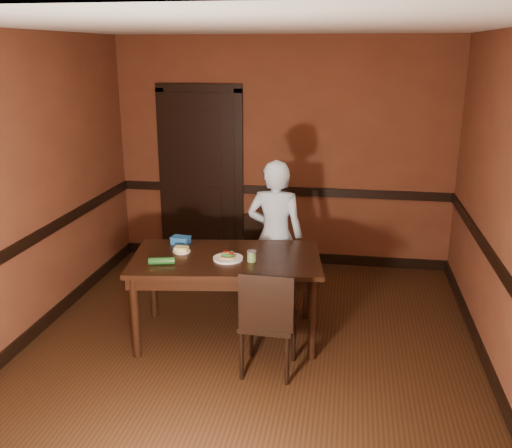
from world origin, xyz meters
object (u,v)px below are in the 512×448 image
(dining_table, at_px, (227,297))
(sandwich_plate, at_px, (228,257))
(chair_near, at_px, (269,319))
(person, at_px, (275,236))
(chair_far, at_px, (254,257))
(cheese_saucer, at_px, (181,250))
(food_tub, at_px, (181,240))
(sauce_jar, at_px, (252,256))

(dining_table, relative_size, sandwich_plate, 6.29)
(chair_near, distance_m, sandwich_plate, 0.71)
(person, bearing_deg, dining_table, 63.52)
(chair_far, relative_size, cheese_saucer, 5.45)
(chair_near, bearing_deg, food_tub, -37.15)
(person, xyz_separation_m, cheese_saucer, (-0.77, -0.62, 0.03))
(food_tub, bearing_deg, sauce_jar, -17.16)
(dining_table, relative_size, food_tub, 8.93)
(chair_far, relative_size, person, 0.57)
(dining_table, relative_size, chair_near, 1.81)
(food_tub, bearing_deg, cheese_saucer, -64.22)
(chair_near, relative_size, cheese_saucer, 5.68)
(person, relative_size, cheese_saucer, 9.53)
(food_tub, bearing_deg, sandwich_plate, -24.24)
(chair_near, height_order, sauce_jar, chair_near)
(chair_near, bearing_deg, dining_table, -46.24)
(sauce_jar, xyz_separation_m, cheese_saucer, (-0.67, 0.13, -0.03))
(dining_table, distance_m, sandwich_plate, 0.41)
(dining_table, relative_size, chair_far, 1.89)
(dining_table, relative_size, cheese_saucer, 10.30)
(cheese_saucer, bearing_deg, chair_far, 59.56)
(chair_far, height_order, chair_near, chair_near)
(person, bearing_deg, cheese_saucer, 39.73)
(chair_near, distance_m, food_tub, 1.28)
(cheese_saucer, xyz_separation_m, food_tub, (-0.07, 0.22, 0.02))
(person, bearing_deg, food_tub, 26.56)
(sandwich_plate, distance_m, cheese_saucer, 0.47)
(chair_far, height_order, sandwich_plate, chair_far)
(chair_near, bearing_deg, sauce_jar, -61.79)
(dining_table, xyz_separation_m, chair_near, (0.46, -0.52, 0.07))
(person, xyz_separation_m, food_tub, (-0.84, -0.40, 0.05))
(sauce_jar, bearing_deg, food_tub, 155.16)
(dining_table, distance_m, sauce_jar, 0.51)
(chair_far, bearing_deg, dining_table, -115.78)
(chair_far, distance_m, food_tub, 0.96)
(person, xyz_separation_m, sauce_jar, (-0.11, -0.74, 0.06))
(dining_table, xyz_separation_m, food_tub, (-0.50, 0.27, 0.42))
(dining_table, bearing_deg, person, 54.02)
(dining_table, height_order, chair_near, chair_near)
(sandwich_plate, relative_size, sauce_jar, 2.76)
(sauce_jar, height_order, food_tub, sauce_jar)
(dining_table, distance_m, chair_far, 0.93)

